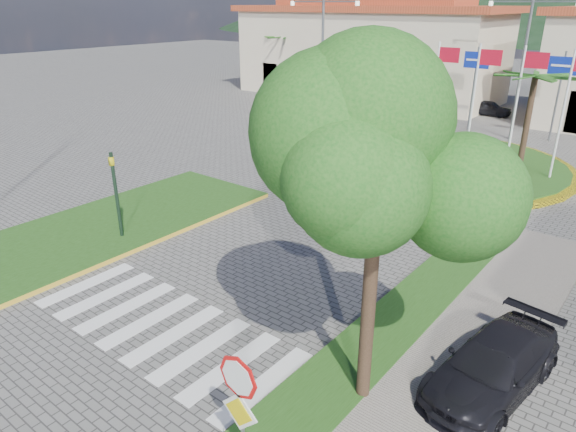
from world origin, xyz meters
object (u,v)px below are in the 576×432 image
Objects in this scene: white_van at (400,97)px; car_dark_a at (489,108)px; deciduous_tree at (379,164)px; car_side_right at (493,366)px; stop_sign at (240,399)px; roundabout_island at (442,163)px.

car_dark_a is at bearing -77.24° from white_van.
deciduous_tree is 1.54× the size of white_van.
car_side_right is at bearing -162.96° from car_dark_a.
deciduous_tree reaches higher than stop_sign.
stop_sign is 0.60× the size of white_van.
stop_sign is 0.39× the size of deciduous_tree.
roundabout_island is 2.88× the size of white_van.
car_dark_a is 0.78× the size of car_side_right.
car_side_right is (2.00, 2.00, -4.58)m from deciduous_tree.
stop_sign is at bearing -76.27° from roundabout_island.
stop_sign is 0.65× the size of car_side_right.
white_van is 7.10m from car_dark_a.
white_van is at bearing 91.34° from car_dark_a.
roundabout_island is 20.69m from stop_sign.
car_dark_a is (7.09, 0.39, -0.07)m from white_van.
stop_sign reaches higher than car_dark_a.
deciduous_tree reaches higher than car_dark_a.
deciduous_tree is at bearing -167.46° from car_dark_a.
roundabout_island reaches higher than car_side_right.
deciduous_tree is 1.67× the size of car_side_right.
car_side_right is at bearing -63.45° from roundabout_island.
deciduous_tree is (5.50, -17.00, 5.00)m from roundabout_island.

